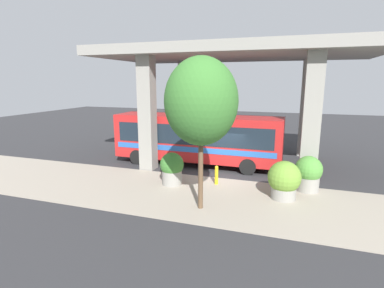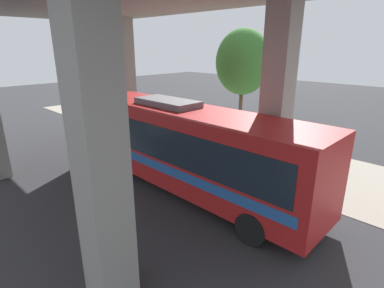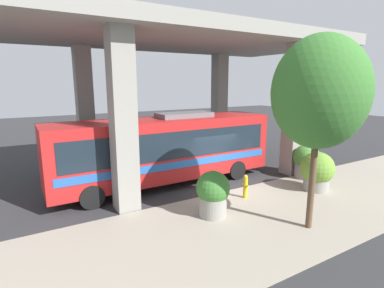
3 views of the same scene
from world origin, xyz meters
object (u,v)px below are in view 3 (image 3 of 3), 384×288
(planter_middle, at_px, (306,161))
(planter_back, at_px, (317,171))
(fire_hydrant, at_px, (245,186))
(bus, at_px, (165,147))
(planter_front, at_px, (213,193))
(street_tree_near, at_px, (320,93))

(planter_middle, xyz_separation_m, planter_back, (-1.53, 1.14, 0.00))
(fire_hydrant, bearing_deg, planter_middle, -83.14)
(bus, relative_size, planter_middle, 6.04)
(planter_middle, bearing_deg, bus, 67.10)
(planter_back, bearing_deg, planter_middle, -36.66)
(bus, height_order, fire_hydrant, bus)
(planter_front, bearing_deg, planter_back, -91.77)
(fire_hydrant, distance_m, planter_middle, 4.75)
(street_tree_near, bearing_deg, planter_front, 43.54)
(fire_hydrant, distance_m, street_tree_near, 5.34)
(planter_back, bearing_deg, street_tree_near, 123.94)
(bus, distance_m, planter_front, 4.40)
(planter_front, xyz_separation_m, planter_middle, (1.35, -7.00, 0.01))
(fire_hydrant, height_order, planter_front, planter_front)
(bus, relative_size, planter_front, 6.19)
(fire_hydrant, height_order, planter_middle, planter_middle)
(bus, distance_m, fire_hydrant, 4.38)
(planter_back, bearing_deg, fire_hydrant, 74.83)
(street_tree_near, bearing_deg, bus, 18.87)
(bus, bearing_deg, street_tree_near, -161.13)
(bus, xyz_separation_m, street_tree_near, (-6.80, -2.32, 2.79))
(bus, xyz_separation_m, planter_front, (-4.28, 0.07, -1.02))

